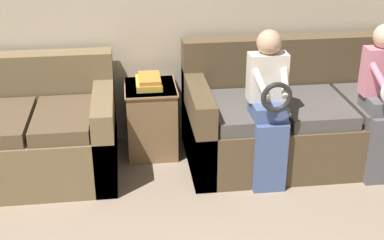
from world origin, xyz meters
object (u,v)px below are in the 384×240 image
at_px(couch_main, 305,118).
at_px(child_left_seated, 269,103).
at_px(couch_side, 8,136).
at_px(side_shelf, 151,118).
at_px(child_right_seated, 383,95).
at_px(book_stack, 149,81).

height_order(couch_main, child_left_seated, child_left_seated).
xyz_separation_m(couch_side, side_shelf, (1.14, 0.22, -0.01)).
distance_m(couch_main, couch_side, 2.41).
height_order(couch_side, side_shelf, couch_side).
xyz_separation_m(couch_side, child_right_seated, (2.85, -0.41, 0.36)).
bearing_deg(side_shelf, book_stack, 164.38).
bearing_deg(couch_main, side_shelf, 170.22).
bearing_deg(book_stack, couch_main, -9.82).
bearing_deg(couch_main, child_right_seated, -42.78).
height_order(child_right_seated, book_stack, child_right_seated).
relative_size(child_left_seated, book_stack, 3.72).
xyz_separation_m(couch_main, child_right_seated, (0.44, -0.40, 0.35)).
xyz_separation_m(child_right_seated, book_stack, (-1.72, 0.63, -0.04)).
xyz_separation_m(child_left_seated, child_right_seated, (0.87, 0.00, 0.01)).
bearing_deg(couch_main, child_left_seated, -137.15).
relative_size(child_right_seated, side_shelf, 2.01).
xyz_separation_m(couch_main, couch_side, (-2.41, 0.00, -0.01)).
distance_m(couch_main, child_right_seated, 0.69).
height_order(child_left_seated, child_right_seated, child_right_seated).
relative_size(couch_side, child_right_seated, 1.39).
distance_m(child_left_seated, side_shelf, 1.10).
bearing_deg(side_shelf, couch_main, -9.78).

